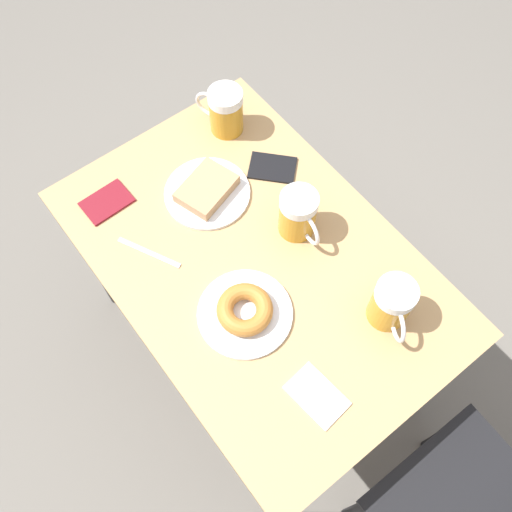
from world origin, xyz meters
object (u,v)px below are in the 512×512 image
object	(u,v)px
beer_mug_left	(392,304)
fork	(149,253)
passport_near_edge	(107,202)
beer_mug_center	(298,214)
napkin_folded	(317,396)
passport_far_edge	(272,168)
plate_with_cake	(207,191)
beer_mug_right	(225,111)
plate_with_donut	(245,311)

from	to	relation	value
beer_mug_left	fork	xyz separation A→B (m)	(0.36, -0.49, -0.07)
passport_near_edge	beer_mug_center	bearing A→B (deg)	133.34
napkin_folded	passport_far_edge	bearing A→B (deg)	-119.40
napkin_folded	passport_far_edge	size ratio (longest dim) A/B	0.93
napkin_folded	fork	size ratio (longest dim) A/B	0.86
beer_mug_left	napkin_folded	size ratio (longest dim) A/B	0.97
plate_with_cake	napkin_folded	distance (m)	0.60
beer_mug_left	beer_mug_right	xyz separation A→B (m)	(-0.04, -0.69, 0.00)
beer_mug_left	fork	bearing A→B (deg)	-53.86
plate_with_cake	beer_mug_center	world-z (taller)	beer_mug_center
fork	passport_far_edge	size ratio (longest dim) A/B	1.08
plate_with_cake	napkin_folded	xyz separation A→B (m)	(0.12, 0.59, -0.01)
beer_mug_center	passport_far_edge	distance (m)	0.21
plate_with_donut	fork	world-z (taller)	plate_with_donut
beer_mug_right	passport_near_edge	world-z (taller)	beer_mug_right
plate_with_cake	fork	xyz separation A→B (m)	(0.22, 0.05, -0.01)
beer_mug_right	passport_far_edge	distance (m)	0.20
plate_with_cake	passport_near_edge	bearing A→B (deg)	-31.86
beer_mug_right	napkin_folded	xyz separation A→B (m)	(0.29, 0.74, -0.07)
beer_mug_center	fork	size ratio (longest dim) A/B	0.87
fork	beer_mug_right	bearing A→B (deg)	-152.33
fork	beer_mug_center	bearing A→B (deg)	153.06
fork	passport_near_edge	world-z (taller)	passport_near_edge
plate_with_donut	beer_mug_right	bearing A→B (deg)	-121.89
passport_far_edge	fork	bearing A→B (deg)	1.88
plate_with_donut	beer_mug_left	world-z (taller)	beer_mug_left
napkin_folded	fork	xyz separation A→B (m)	(0.10, -0.53, -0.00)
fork	passport_far_edge	distance (m)	0.41
passport_near_edge	beer_mug_right	bearing A→B (deg)	-178.29
beer_mug_center	passport_far_edge	xyz separation A→B (m)	(-0.07, -0.19, -0.07)
beer_mug_left	beer_mug_right	world-z (taller)	same
passport_near_edge	beer_mug_left	bearing A→B (deg)	117.99
plate_with_cake	passport_far_edge	size ratio (longest dim) A/B	1.50
napkin_folded	fork	world-z (taller)	same
plate_with_donut	passport_near_edge	bearing A→B (deg)	-78.37
beer_mug_right	napkin_folded	bearing A→B (deg)	68.35
beer_mug_right	fork	world-z (taller)	beer_mug_right
beer_mug_right	napkin_folded	size ratio (longest dim) A/B	0.97
beer_mug_left	passport_near_edge	distance (m)	0.78
beer_mug_center	passport_far_edge	size ratio (longest dim) A/B	0.94
plate_with_cake	passport_far_edge	world-z (taller)	plate_with_cake
napkin_folded	beer_mug_left	bearing A→B (deg)	-169.83
plate_with_cake	napkin_folded	world-z (taller)	plate_with_cake
plate_with_donut	beer_mug_left	distance (m)	0.34
passport_far_edge	napkin_folded	bearing A→B (deg)	60.60
fork	passport_far_edge	bearing A→B (deg)	-178.12
beer_mug_right	passport_near_edge	bearing A→B (deg)	1.71
fork	plate_with_donut	bearing A→B (deg)	108.03
plate_with_donut	beer_mug_right	world-z (taller)	beer_mug_right
passport_far_edge	passport_near_edge	bearing A→B (deg)	-23.59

